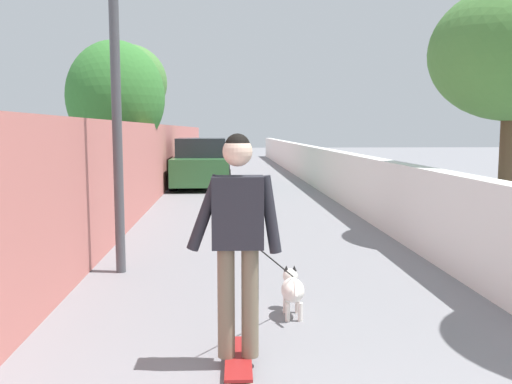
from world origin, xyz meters
TOP-DOWN VIEW (x-y plane):
  - ground_plane at (14.00, 0.00)m, footprint 80.00×80.00m
  - wall_left at (12.00, 2.41)m, footprint 48.00×0.30m
  - fence_right at (12.00, -2.41)m, footprint 48.00×0.30m
  - tree_left_far at (13.00, 3.26)m, footprint 2.45×2.45m
  - tree_left_distant at (19.00, 3.94)m, footprint 2.71×2.71m
  - lamp_post at (5.79, 1.86)m, footprint 0.36×0.36m
  - skateboard at (2.92, 0.44)m, footprint 0.80×0.22m
  - person_skateboarder at (2.92, 0.44)m, footprint 0.23×0.71m
  - dog at (4.03, -0.11)m, footprint 1.41×0.67m
  - car_near at (16.17, 1.26)m, footprint 3.84×1.80m

SIDE VIEW (x-z plane):
  - ground_plane at x=14.00m, z-range 0.00..0.00m
  - skateboard at x=2.92m, z-range 0.03..0.11m
  - dog at x=4.03m, z-range -0.25..0.80m
  - fence_right at x=12.00m, z-range 0.00..1.25m
  - car_near at x=16.17m, z-range -0.06..1.48m
  - wall_left at x=12.00m, z-range 0.00..1.95m
  - person_skateboarder at x=2.92m, z-range 0.23..1.92m
  - tree_left_far at x=13.00m, z-range 0.60..4.63m
  - lamp_post at x=5.79m, z-range 0.79..5.09m
  - tree_left_distant at x=19.00m, z-range 1.06..5.90m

